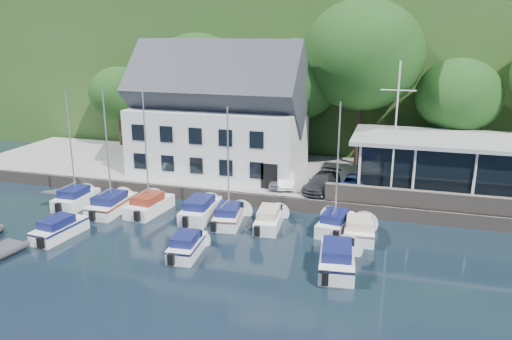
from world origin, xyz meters
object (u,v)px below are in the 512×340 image
object	(u,v)px
flagpole	(395,133)
boat_r1_7	(359,227)
boat_r1_0	(71,147)
car_dgrey	(322,182)
boat_r1_5	(270,216)
car_white	(286,179)
boat_r2_0	(60,227)
boat_r2_2	(187,244)
boat_r1_2	(146,153)
boat_r1_3	(201,207)
car_silver	(278,180)
boat_r1_1	(108,153)
boat_r2_4	(337,255)
harbor_building	(219,121)
boat_r1_6	(338,168)
club_pavilion	(441,164)
car_blue	(354,184)
boat_r1_4	(228,165)

from	to	relation	value
flagpole	boat_r1_7	bearing A→B (deg)	-108.36
boat_r1_0	boat_r1_7	xyz separation A→B (m)	(20.98, -0.04, -3.85)
car_dgrey	boat_r1_5	size ratio (longest dim) A/B	0.75
car_white	car_dgrey	size ratio (longest dim) A/B	0.82
boat_r2_0	boat_r2_2	distance (m)	8.88
boat_r1_2	boat_r1_7	size ratio (longest dim) A/B	1.76
boat_r1_3	boat_r2_0	size ratio (longest dim) A/B	1.14
car_silver	boat_r2_0	distance (m)	16.16
boat_r1_0	boat_r2_0	size ratio (longest dim) A/B	1.64
car_white	boat_r1_0	distance (m)	16.23
flagpole	boat_r2_2	distance (m)	16.26
boat_r1_1	boat_r1_3	xyz separation A→B (m)	(6.68, 0.71, -3.62)
boat_r1_1	car_silver	bearing A→B (deg)	28.70
flagpole	boat_r2_4	xyz separation A→B (m)	(-2.51, -9.85, -5.13)
boat_r1_5	boat_r2_2	distance (m)	6.65
harbor_building	boat_r2_0	distance (m)	16.17
harbor_building	boat_r1_1	world-z (taller)	harbor_building
boat_r1_6	boat_r2_0	xyz separation A→B (m)	(-16.79, -5.90, -3.66)
car_white	flagpole	xyz separation A→B (m)	(7.96, -1.03, 4.30)
club_pavilion	boat_r2_0	bearing A→B (deg)	-149.44
boat_r1_2	boat_r1_6	distance (m)	13.39
boat_r1_0	boat_r1_1	bearing A→B (deg)	-5.56
harbor_building	car_white	distance (m)	8.10
car_blue	boat_r2_0	xyz separation A→B (m)	(-17.40, -11.38, -0.97)
car_silver	boat_r2_2	world-z (taller)	car_silver
car_silver	boat_r2_0	bearing A→B (deg)	-144.83
boat_r1_1	car_blue	bearing A→B (deg)	20.08
club_pavilion	boat_r1_7	bearing A→B (deg)	-121.02
boat_r1_6	boat_r1_2	bearing A→B (deg)	-169.11
boat_r1_0	boat_r1_2	size ratio (longest dim) A/B	1.01
boat_r1_7	car_dgrey	bearing A→B (deg)	114.81
boat_r1_4	boat_r2_2	bearing A→B (deg)	-106.13
flagpole	boat_r1_3	world-z (taller)	flagpole
boat_r1_2	boat_r1_6	bearing A→B (deg)	7.31
car_blue	boat_r1_5	size ratio (longest dim) A/B	0.65
harbor_building	boat_r1_4	xyz separation A→B (m)	(4.00, -9.11, -1.24)
boat_r1_1	boat_r1_7	world-z (taller)	boat_r1_1
club_pavilion	car_silver	world-z (taller)	club_pavilion
boat_r2_4	boat_r1_4	bearing A→B (deg)	142.82
harbor_building	car_blue	size ratio (longest dim) A/B	3.69
harbor_building	car_dgrey	world-z (taller)	harbor_building
boat_r1_0	car_blue	bearing A→B (deg)	16.93
boat_r2_0	club_pavilion	bearing A→B (deg)	36.91
boat_r1_3	boat_r1_7	xyz separation A→B (m)	(11.06, -0.42, -0.07)
car_silver	car_white	distance (m)	0.62
boat_r1_4	boat_r1_7	distance (m)	9.45
car_silver	car_white	size ratio (longest dim) A/B	0.87
car_blue	boat_r1_7	world-z (taller)	car_blue
car_blue	boat_r2_0	size ratio (longest dim) A/B	0.70
boat_r2_0	car_silver	bearing A→B (deg)	50.30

